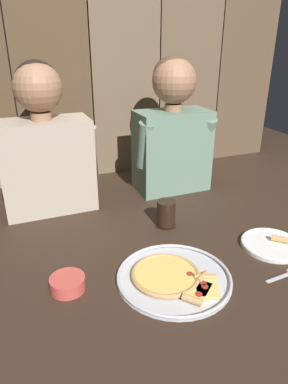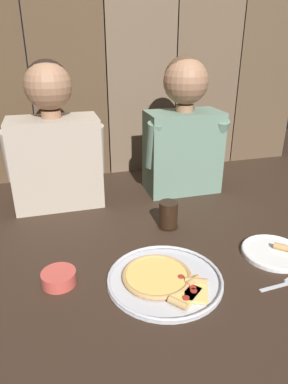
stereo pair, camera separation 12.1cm
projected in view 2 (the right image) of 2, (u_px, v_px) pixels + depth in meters
name	position (u px, v px, depth m)	size (l,w,h in m)	color
ground_plane	(153.00, 250.00, 1.20)	(3.20, 3.20, 0.00)	#332319
pizza_tray	(164.00, 278.00, 1.04)	(0.35, 0.35, 0.03)	silver
dinner_plate	(274.00, 252.00, 1.17)	(0.21, 0.21, 0.03)	white
drinking_glass	(168.00, 215.00, 1.33)	(0.08, 0.08, 0.11)	black
dipping_bowl	(59.00, 277.00, 1.02)	(0.10, 0.10, 0.04)	#CC4C42
table_fork	(280.00, 285.00, 1.02)	(0.13, 0.02, 0.01)	silver
diner_left	(54.00, 142.00, 1.42)	(0.40, 0.20, 0.61)	#B2A38E
diner_right	(184.00, 129.00, 1.56)	(0.38, 0.21, 0.61)	slate
wooden_backdrop_wall	(104.00, 30.00, 1.62)	(2.19, 0.03, 1.43)	brown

